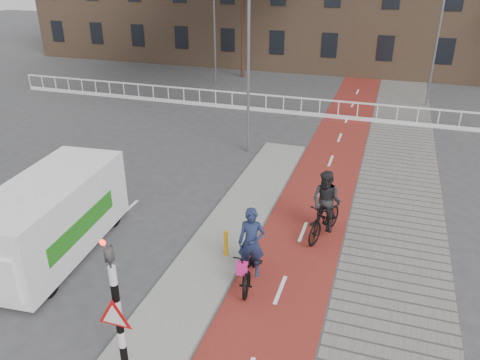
% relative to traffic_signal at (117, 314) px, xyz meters
% --- Properties ---
extents(ground, '(120.00, 120.00, 0.00)m').
position_rel_traffic_signal_xyz_m(ground, '(0.60, 2.02, -1.99)').
color(ground, '#38383A').
rests_on(ground, ground).
extents(bike_lane, '(2.50, 60.00, 0.01)m').
position_rel_traffic_signal_xyz_m(bike_lane, '(2.10, 12.02, -1.98)').
color(bike_lane, maroon).
rests_on(bike_lane, ground).
extents(sidewalk, '(3.00, 60.00, 0.01)m').
position_rel_traffic_signal_xyz_m(sidewalk, '(4.90, 12.02, -1.98)').
color(sidewalk, slate).
rests_on(sidewalk, ground).
extents(curb_island, '(1.80, 16.00, 0.12)m').
position_rel_traffic_signal_xyz_m(curb_island, '(-0.10, 6.02, -1.93)').
color(curb_island, gray).
rests_on(curb_island, ground).
extents(traffic_signal, '(0.80, 0.80, 3.68)m').
position_rel_traffic_signal_xyz_m(traffic_signal, '(0.00, 0.00, 0.00)').
color(traffic_signal, black).
rests_on(traffic_signal, curb_island).
extents(bollard, '(0.12, 0.12, 0.79)m').
position_rel_traffic_signal_xyz_m(bollard, '(0.29, 4.92, -1.48)').
color(bollard, orange).
rests_on(bollard, curb_island).
extents(cyclist_near, '(1.00, 2.18, 2.16)m').
position_rel_traffic_signal_xyz_m(cyclist_near, '(1.27, 4.14, -1.26)').
color(cyclist_near, black).
rests_on(cyclist_near, bike_lane).
extents(cyclist_far, '(1.16, 2.12, 2.17)m').
position_rel_traffic_signal_xyz_m(cyclist_far, '(2.74, 6.95, -1.09)').
color(cyclist_far, black).
rests_on(cyclist_far, bike_lane).
extents(van, '(2.57, 5.41, 2.25)m').
position_rel_traffic_signal_xyz_m(van, '(-4.51, 3.67, -0.80)').
color(van, white).
rests_on(van, ground).
extents(railing, '(28.00, 0.10, 0.99)m').
position_rel_traffic_signal_xyz_m(railing, '(-4.40, 19.02, -1.68)').
color(railing, silver).
rests_on(railing, ground).
extents(tree_mid, '(0.28, 0.28, 8.72)m').
position_rel_traffic_signal_xyz_m(tree_mid, '(-6.27, 26.81, 2.37)').
color(tree_mid, '#2F1E15').
rests_on(tree_mid, ground).
extents(streetlight_near, '(0.12, 0.12, 8.89)m').
position_rel_traffic_signal_xyz_m(streetlight_near, '(-1.55, 12.92, 2.45)').
color(streetlight_near, slate).
rests_on(streetlight_near, ground).
extents(streetlight_left, '(0.12, 0.12, 8.67)m').
position_rel_traffic_signal_xyz_m(streetlight_left, '(-7.43, 24.35, 2.35)').
color(streetlight_left, slate).
rests_on(streetlight_left, ground).
extents(streetlight_right, '(0.12, 0.12, 7.90)m').
position_rel_traffic_signal_xyz_m(streetlight_right, '(6.20, 23.16, 1.96)').
color(streetlight_right, slate).
rests_on(streetlight_right, ground).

